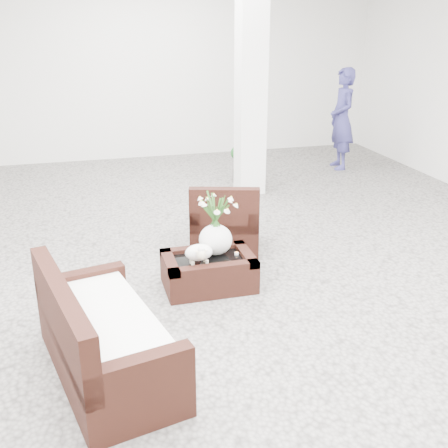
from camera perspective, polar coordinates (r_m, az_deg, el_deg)
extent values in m
plane|color=gray|center=(5.94, -0.25, -5.27)|extent=(11.00, 11.00, 0.00)
cube|color=white|center=(8.40, 2.80, 14.89)|extent=(0.40, 0.40, 3.50)
cube|color=black|center=(5.63, -1.60, -5.05)|extent=(0.90, 0.60, 0.31)
ellipsoid|color=white|center=(5.40, -2.61, -3.14)|extent=(0.28, 0.23, 0.21)
cylinder|color=white|center=(5.64, 1.30, -3.05)|extent=(0.04, 0.04, 0.03)
cube|color=black|center=(6.48, 0.10, 1.00)|extent=(0.96, 0.94, 0.83)
cube|color=black|center=(4.32, -12.04, -10.24)|extent=(1.08, 1.69, 0.83)
imported|color=navy|center=(10.15, 12.09, 10.57)|extent=(0.50, 0.69, 1.78)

